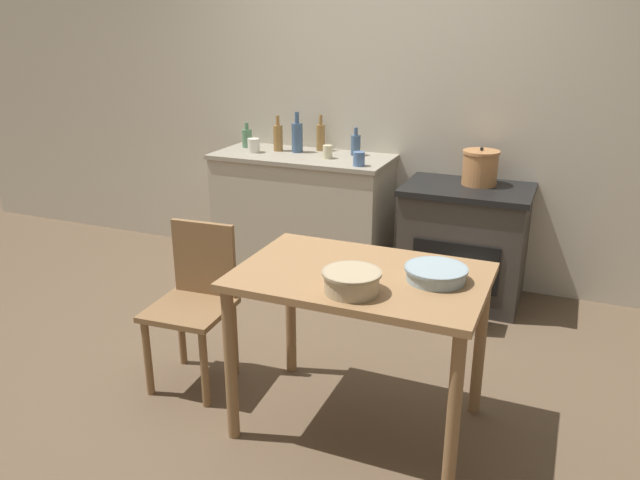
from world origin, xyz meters
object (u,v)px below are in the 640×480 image
(chair, at_px, (195,299))
(stock_pot, at_px, (480,168))
(stove, at_px, (464,243))
(mixing_bowl_small, at_px, (352,281))
(work_table, at_px, (361,297))
(cup_center_right, at_px, (359,159))
(bottle_center_left, at_px, (356,145))
(bottle_center, at_px, (321,137))
(flour_sack, at_px, (462,302))
(bottle_left, at_px, (297,137))
(cup_right, at_px, (328,152))
(bottle_far_left, at_px, (247,138))
(mixing_bowl_large, at_px, (436,273))
(bottle_mid_left, at_px, (278,137))
(cup_mid_right, at_px, (254,145))

(chair, height_order, stock_pot, stock_pot)
(stove, bearing_deg, mixing_bowl_small, -94.54)
(work_table, bearing_deg, cup_center_right, 109.90)
(bottle_center_left, bearing_deg, stove, -9.19)
(chair, bearing_deg, bottle_center_left, 77.71)
(bottle_center, bearing_deg, mixing_bowl_small, -64.08)
(flour_sack, relative_size, bottle_left, 1.15)
(cup_right, bearing_deg, bottle_left, 157.77)
(stock_pot, height_order, bottle_center_left, bottle_center_left)
(bottle_far_left, distance_m, cup_right, 0.74)
(stove, height_order, cup_right, cup_right)
(stock_pot, bearing_deg, mixing_bowl_large, -86.88)
(stock_pot, height_order, bottle_mid_left, bottle_mid_left)
(mixing_bowl_small, relative_size, cup_center_right, 2.60)
(bottle_far_left, xyz_separation_m, cup_right, (0.73, -0.14, -0.03))
(stock_pot, bearing_deg, cup_center_right, -161.07)
(bottle_far_left, distance_m, cup_center_right, 1.05)
(stove, xyz_separation_m, cup_mid_right, (-1.58, -0.06, 0.57))
(mixing_bowl_large, bearing_deg, stock_pot, 93.12)
(work_table, bearing_deg, bottle_left, 122.65)
(mixing_bowl_small, relative_size, cup_right, 2.66)
(stock_pot, height_order, bottle_center, bottle_center)
(bottle_far_left, bearing_deg, cup_right, -10.79)
(bottle_left, height_order, bottle_center_left, bottle_left)
(work_table, bearing_deg, bottle_far_left, 131.39)
(bottle_mid_left, bearing_deg, flour_sack, -18.48)
(mixing_bowl_small, bearing_deg, bottle_center_left, 109.32)
(bottle_mid_left, distance_m, bottle_center, 0.32)
(stock_pot, xyz_separation_m, bottle_center_left, (-0.91, 0.06, 0.08))
(bottle_mid_left, bearing_deg, bottle_far_left, 173.79)
(mixing_bowl_small, bearing_deg, stove, 85.46)
(chair, bearing_deg, bottle_far_left, 106.17)
(chair, xyz_separation_m, bottle_far_left, (-0.61, 1.69, 0.53))
(flour_sack, relative_size, bottle_far_left, 1.80)
(work_table, bearing_deg, mixing_bowl_large, 8.00)
(work_table, relative_size, cup_right, 11.84)
(cup_center_right, distance_m, cup_mid_right, 0.88)
(bottle_left, height_order, bottle_center, bottle_left)
(work_table, height_order, cup_center_right, cup_center_right)
(bottle_center_left, xyz_separation_m, cup_center_right, (0.14, -0.32, -0.03))
(cup_center_right, bearing_deg, cup_mid_right, 171.63)
(mixing_bowl_small, bearing_deg, bottle_center, 115.92)
(chair, bearing_deg, mixing_bowl_small, -19.19)
(chair, relative_size, flour_sack, 2.53)
(bottle_left, xyz_separation_m, bottle_center, (0.14, 0.12, -0.01))
(chair, distance_m, stock_pot, 2.09)
(bottle_left, height_order, cup_center_right, bottle_left)
(stock_pot, distance_m, bottle_far_left, 1.78)
(cup_right, bearing_deg, cup_center_right, -26.63)
(stove, distance_m, cup_mid_right, 1.68)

